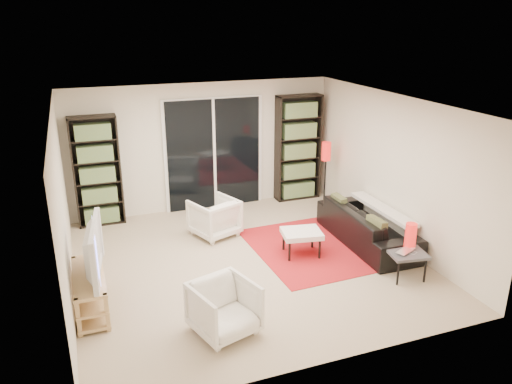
% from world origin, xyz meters
% --- Properties ---
extents(floor, '(5.00, 5.00, 0.00)m').
position_xyz_m(floor, '(0.00, 0.00, 0.00)').
color(floor, '#C0AF8E').
rests_on(floor, ground).
extents(wall_back, '(5.00, 0.02, 2.40)m').
position_xyz_m(wall_back, '(0.00, 2.50, 1.20)').
color(wall_back, silver).
rests_on(wall_back, ground).
extents(wall_front, '(5.00, 0.02, 2.40)m').
position_xyz_m(wall_front, '(0.00, -2.50, 1.20)').
color(wall_front, silver).
rests_on(wall_front, ground).
extents(wall_left, '(0.02, 5.00, 2.40)m').
position_xyz_m(wall_left, '(-2.50, 0.00, 1.20)').
color(wall_left, silver).
rests_on(wall_left, ground).
extents(wall_right, '(0.02, 5.00, 2.40)m').
position_xyz_m(wall_right, '(2.50, 0.00, 1.20)').
color(wall_right, silver).
rests_on(wall_right, ground).
extents(ceiling, '(5.00, 5.00, 0.02)m').
position_xyz_m(ceiling, '(0.00, 0.00, 2.40)').
color(ceiling, white).
rests_on(ceiling, wall_back).
extents(sliding_door, '(1.92, 0.08, 2.16)m').
position_xyz_m(sliding_door, '(0.20, 2.46, 1.05)').
color(sliding_door, white).
rests_on(sliding_door, ground).
extents(bookshelf_left, '(0.80, 0.30, 1.95)m').
position_xyz_m(bookshelf_left, '(-1.95, 2.33, 0.98)').
color(bookshelf_left, black).
rests_on(bookshelf_left, ground).
extents(bookshelf_right, '(0.90, 0.30, 2.10)m').
position_xyz_m(bookshelf_right, '(1.90, 2.33, 1.05)').
color(bookshelf_right, black).
rests_on(bookshelf_right, ground).
extents(tv_stand, '(0.38, 1.19, 0.50)m').
position_xyz_m(tv_stand, '(-2.29, -0.53, 0.26)').
color(tv_stand, '#DCAF71').
rests_on(tv_stand, floor).
extents(tv, '(0.29, 1.16, 0.66)m').
position_xyz_m(tv, '(-2.27, -0.53, 0.83)').
color(tv, black).
rests_on(tv, tv_stand).
extents(rug, '(1.69, 2.24, 0.01)m').
position_xyz_m(rug, '(1.05, 0.09, 0.01)').
color(rug, red).
rests_on(rug, floor).
extents(sofa, '(0.86, 2.09, 0.61)m').
position_xyz_m(sofa, '(2.07, -0.03, 0.30)').
color(sofa, black).
rests_on(sofa, floor).
extents(armchair_back, '(0.90, 0.91, 0.65)m').
position_xyz_m(armchair_back, '(-0.19, 1.14, 0.32)').
color(armchair_back, white).
rests_on(armchair_back, floor).
extents(armchair_front, '(0.86, 0.87, 0.64)m').
position_xyz_m(armchair_front, '(-0.84, -1.58, 0.32)').
color(armchair_front, white).
rests_on(armchair_front, floor).
extents(ottoman, '(0.67, 0.58, 0.40)m').
position_xyz_m(ottoman, '(0.87, -0.05, 0.35)').
color(ottoman, white).
rests_on(ottoman, floor).
extents(side_table, '(0.58, 0.58, 0.40)m').
position_xyz_m(side_table, '(1.96, -1.20, 0.36)').
color(side_table, '#444449').
rests_on(side_table, floor).
extents(laptop, '(0.40, 0.35, 0.03)m').
position_xyz_m(laptop, '(1.96, -1.26, 0.41)').
color(laptop, silver).
rests_on(laptop, side_table).
extents(table_lamp, '(0.16, 0.16, 0.36)m').
position_xyz_m(table_lamp, '(2.08, -1.10, 0.58)').
color(table_lamp, red).
rests_on(table_lamp, side_table).
extents(floor_lamp, '(0.19, 0.19, 1.29)m').
position_xyz_m(floor_lamp, '(2.18, 1.68, 0.98)').
color(floor_lamp, black).
rests_on(floor_lamp, floor).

